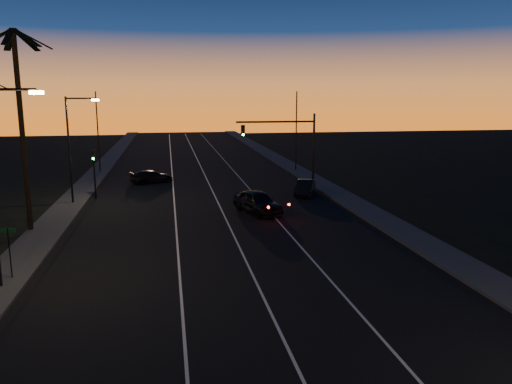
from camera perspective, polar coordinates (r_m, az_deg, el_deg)
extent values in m
cube|color=black|center=(34.24, -4.10, -3.55)|extent=(20.00, 170.00, 0.01)
cube|color=#383835|center=(34.95, -22.74, -3.98)|extent=(2.40, 170.00, 0.16)
cube|color=#383835|center=(37.03, 13.41, -2.59)|extent=(2.40, 170.00, 0.16)
cube|color=silver|center=(34.07, -9.14, -3.72)|extent=(0.12, 160.00, 0.01)
cube|color=silver|center=(34.29, -3.27, -3.50)|extent=(0.12, 160.00, 0.01)
cube|color=silver|center=(34.85, 2.46, -3.25)|extent=(0.12, 160.00, 0.01)
cylinder|color=black|center=(34.22, -25.15, 6.04)|extent=(0.32, 0.32, 12.50)
cube|color=black|center=(34.30, -24.12, 15.67)|extent=(2.18, 0.92, 1.18)
cube|color=black|center=(35.12, -24.81, 15.49)|extent=(1.25, 2.12, 1.18)
cube|color=black|center=(35.33, -26.31, 15.33)|extent=(1.34, 2.09, 1.18)
cube|color=black|center=(33.27, -26.41, 15.66)|extent=(0.45, 2.16, 1.18)
cube|color=black|center=(33.47, -24.81, 15.75)|extent=(1.95, 1.61, 1.18)
cylinder|color=black|center=(23.88, -26.43, 10.46)|extent=(2.20, 0.12, 0.12)
cube|color=#FFCA66|center=(23.60, -23.80, 10.36)|extent=(0.55, 0.26, 0.16)
cylinder|color=black|center=(41.90, -20.56, 4.36)|extent=(0.16, 0.16, 8.50)
cylinder|color=black|center=(41.49, -19.43, 10.06)|extent=(2.20, 0.12, 0.12)
cube|color=#FFCA66|center=(41.33, -17.89, 9.97)|extent=(0.55, 0.26, 0.16)
cylinder|color=black|center=(26.15, -26.30, -6.40)|extent=(0.06, 0.06, 2.60)
cube|color=#0B471B|center=(25.85, -26.52, -3.96)|extent=(0.70, 0.03, 0.20)
cylinder|color=black|center=(45.14, 6.59, 4.47)|extent=(0.20, 0.20, 7.00)
cylinder|color=black|center=(44.03, 2.26, 8.02)|extent=(7.00, 0.16, 0.16)
cube|color=black|center=(43.55, -1.50, 7.01)|extent=(0.32, 0.28, 1.00)
sphere|color=black|center=(43.37, -1.47, 7.41)|extent=(0.20, 0.20, 0.20)
sphere|color=black|center=(43.39, -1.47, 6.99)|extent=(0.20, 0.20, 0.20)
sphere|color=#14FF59|center=(43.41, -1.47, 6.57)|extent=(0.20, 0.20, 0.20)
cylinder|color=black|center=(43.89, -17.98, 1.97)|extent=(0.14, 0.14, 4.20)
cube|color=black|center=(43.68, -18.11, 4.04)|extent=(0.28, 0.25, 0.90)
sphere|color=black|center=(43.50, -18.16, 4.38)|extent=(0.18, 0.18, 0.18)
sphere|color=black|center=(43.54, -18.13, 4.01)|extent=(0.18, 0.18, 0.18)
sphere|color=#14FF59|center=(43.57, -18.11, 3.65)|extent=(0.18, 0.18, 0.18)
cylinder|color=black|center=(58.61, -17.62, 6.51)|extent=(0.14, 0.14, 9.00)
cylinder|color=black|center=(56.96, 4.62, 6.87)|extent=(0.14, 0.14, 9.00)
imported|color=black|center=(36.84, 0.17, -1.13)|extent=(3.53, 5.30, 1.68)
sphere|color=#FF0F05|center=(33.90, 1.43, -1.74)|extent=(0.18, 0.18, 0.18)
sphere|color=#FF0F05|center=(34.78, 3.79, -1.44)|extent=(0.18, 0.18, 0.18)
imported|color=black|center=(43.58, 5.64, 0.50)|extent=(2.88, 4.27, 1.33)
imported|color=black|center=(50.60, -11.88, 1.74)|extent=(4.69, 3.32, 1.26)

